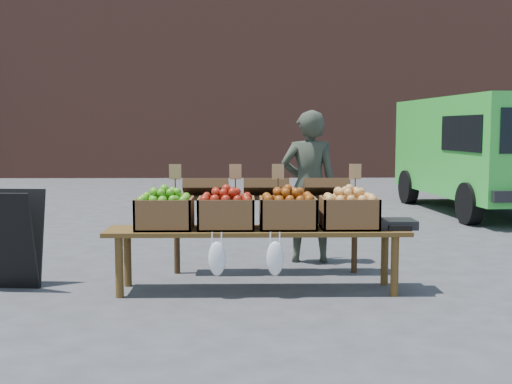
{
  "coord_description": "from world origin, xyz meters",
  "views": [
    {
      "loc": [
        0.43,
        -5.75,
        1.47
      ],
      "look_at": [
        0.54,
        0.44,
        0.85
      ],
      "focal_mm": 45.0,
      "sensor_mm": 36.0,
      "label": 1
    }
  ],
  "objects_px": {
    "chalkboard_sign": "(6,239)",
    "back_table": "(266,222)",
    "crate_golden_apples": "(165,213)",
    "crate_red_apples": "(288,213)",
    "crate_russet_pears": "(226,213)",
    "display_bench": "(257,260)",
    "weighing_scale": "(396,224)",
    "crate_green_apples": "(349,213)",
    "vendor": "(309,187)",
    "delivery_van": "(485,155)"
  },
  "relations": [
    {
      "from": "back_table",
      "to": "crate_russet_pears",
      "type": "bearing_deg",
      "value": -117.81
    },
    {
      "from": "crate_red_apples",
      "to": "crate_green_apples",
      "type": "bearing_deg",
      "value": 0.0
    },
    {
      "from": "crate_russet_pears",
      "to": "crate_golden_apples",
      "type": "bearing_deg",
      "value": 180.0
    },
    {
      "from": "back_table",
      "to": "crate_golden_apples",
      "type": "xyz_separation_m",
      "value": [
        -0.93,
        -0.72,
        0.19
      ]
    },
    {
      "from": "crate_red_apples",
      "to": "crate_russet_pears",
      "type": "bearing_deg",
      "value": 180.0
    },
    {
      "from": "weighing_scale",
      "to": "crate_golden_apples",
      "type": "bearing_deg",
      "value": 180.0
    },
    {
      "from": "display_bench",
      "to": "crate_red_apples",
      "type": "bearing_deg",
      "value": 0.0
    },
    {
      "from": "delivery_van",
      "to": "chalkboard_sign",
      "type": "bearing_deg",
      "value": -145.42
    },
    {
      "from": "delivery_van",
      "to": "crate_golden_apples",
      "type": "height_order",
      "value": "delivery_van"
    },
    {
      "from": "delivery_van",
      "to": "weighing_scale",
      "type": "relative_size",
      "value": 13.02
    },
    {
      "from": "crate_red_apples",
      "to": "weighing_scale",
      "type": "xyz_separation_m",
      "value": [
        0.98,
        0.0,
        -0.1
      ]
    },
    {
      "from": "chalkboard_sign",
      "to": "back_table",
      "type": "height_order",
      "value": "back_table"
    },
    {
      "from": "crate_russet_pears",
      "to": "crate_green_apples",
      "type": "bearing_deg",
      "value": 0.0
    },
    {
      "from": "crate_golden_apples",
      "to": "delivery_van",
      "type": "bearing_deg",
      "value": 47.64
    },
    {
      "from": "crate_red_apples",
      "to": "crate_green_apples",
      "type": "xyz_separation_m",
      "value": [
        0.55,
        0.0,
        0.0
      ]
    },
    {
      "from": "back_table",
      "to": "crate_golden_apples",
      "type": "relative_size",
      "value": 4.2
    },
    {
      "from": "weighing_scale",
      "to": "crate_green_apples",
      "type": "bearing_deg",
      "value": 180.0
    },
    {
      "from": "delivery_van",
      "to": "crate_russet_pears",
      "type": "bearing_deg",
      "value": -133.69
    },
    {
      "from": "back_table",
      "to": "crate_red_apples",
      "type": "distance_m",
      "value": 0.76
    },
    {
      "from": "delivery_van",
      "to": "display_bench",
      "type": "xyz_separation_m",
      "value": [
        -4.08,
        -5.37,
        -0.71
      ]
    },
    {
      "from": "crate_russet_pears",
      "to": "crate_green_apples",
      "type": "distance_m",
      "value": 1.1
    },
    {
      "from": "display_bench",
      "to": "crate_russet_pears",
      "type": "relative_size",
      "value": 5.4
    },
    {
      "from": "back_table",
      "to": "delivery_van",
      "type": "bearing_deg",
      "value": 49.53
    },
    {
      "from": "back_table",
      "to": "crate_red_apples",
      "type": "bearing_deg",
      "value": -76.7
    },
    {
      "from": "crate_red_apples",
      "to": "back_table",
      "type": "bearing_deg",
      "value": 103.3
    },
    {
      "from": "display_bench",
      "to": "crate_golden_apples",
      "type": "distance_m",
      "value": 0.93
    },
    {
      "from": "back_table",
      "to": "crate_russet_pears",
      "type": "relative_size",
      "value": 4.2
    },
    {
      "from": "chalkboard_sign",
      "to": "vendor",
      "type": "bearing_deg",
      "value": 25.43
    },
    {
      "from": "vendor",
      "to": "weighing_scale",
      "type": "height_order",
      "value": "vendor"
    },
    {
      "from": "crate_golden_apples",
      "to": "crate_red_apples",
      "type": "xyz_separation_m",
      "value": [
        1.1,
        0.0,
        0.0
      ]
    },
    {
      "from": "crate_russet_pears",
      "to": "crate_red_apples",
      "type": "bearing_deg",
      "value": 0.0
    },
    {
      "from": "crate_golden_apples",
      "to": "crate_green_apples",
      "type": "distance_m",
      "value": 1.65
    },
    {
      "from": "crate_green_apples",
      "to": "back_table",
      "type": "bearing_deg",
      "value": 135.01
    },
    {
      "from": "display_bench",
      "to": "crate_russet_pears",
      "type": "height_order",
      "value": "crate_russet_pears"
    },
    {
      "from": "crate_golden_apples",
      "to": "crate_russet_pears",
      "type": "height_order",
      "value": "same"
    },
    {
      "from": "back_table",
      "to": "crate_russet_pears",
      "type": "height_order",
      "value": "back_table"
    },
    {
      "from": "back_table",
      "to": "display_bench",
      "type": "relative_size",
      "value": 0.78
    },
    {
      "from": "crate_red_apples",
      "to": "weighing_scale",
      "type": "relative_size",
      "value": 1.47
    },
    {
      "from": "chalkboard_sign",
      "to": "weighing_scale",
      "type": "relative_size",
      "value": 2.69
    },
    {
      "from": "vendor",
      "to": "weighing_scale",
      "type": "distance_m",
      "value": 1.44
    },
    {
      "from": "crate_russet_pears",
      "to": "weighing_scale",
      "type": "height_order",
      "value": "crate_russet_pears"
    },
    {
      "from": "vendor",
      "to": "crate_green_apples",
      "type": "xyz_separation_m",
      "value": [
        0.23,
        -1.26,
        -0.12
      ]
    },
    {
      "from": "crate_red_apples",
      "to": "delivery_van",
      "type": "bearing_deg",
      "value": 54.73
    },
    {
      "from": "crate_golden_apples",
      "to": "crate_green_apples",
      "type": "relative_size",
      "value": 1.0
    },
    {
      "from": "back_table",
      "to": "display_bench",
      "type": "bearing_deg",
      "value": -98.28
    },
    {
      "from": "display_bench",
      "to": "chalkboard_sign",
      "type": "bearing_deg",
      "value": 175.95
    },
    {
      "from": "vendor",
      "to": "crate_red_apples",
      "type": "relative_size",
      "value": 3.32
    },
    {
      "from": "weighing_scale",
      "to": "crate_red_apples",
      "type": "bearing_deg",
      "value": 180.0
    },
    {
      "from": "chalkboard_sign",
      "to": "crate_green_apples",
      "type": "xyz_separation_m",
      "value": [
        3.12,
        -0.16,
        0.25
      ]
    },
    {
      "from": "chalkboard_sign",
      "to": "back_table",
      "type": "bearing_deg",
      "value": 17.69
    }
  ]
}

